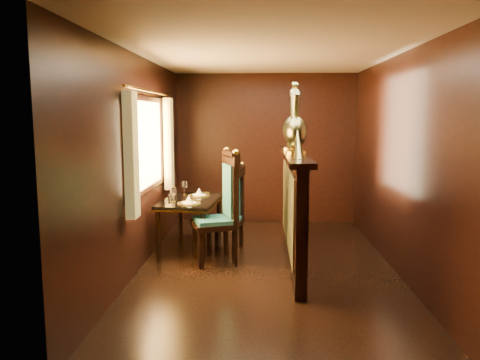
# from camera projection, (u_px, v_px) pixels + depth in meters

# --- Properties ---
(ground) EXTENTS (5.00, 5.00, 0.00)m
(ground) POSITION_uv_depth(u_px,v_px,m) (267.00, 268.00, 5.57)
(ground) COLOR black
(ground) RESTS_ON ground
(room_shell) EXTENTS (3.04, 5.04, 2.52)m
(room_shell) POSITION_uv_depth(u_px,v_px,m) (260.00, 135.00, 5.38)
(room_shell) COLOR black
(room_shell) RESTS_ON ground
(partition) EXTENTS (0.26, 2.70, 1.36)m
(partition) POSITION_uv_depth(u_px,v_px,m) (293.00, 205.00, 5.76)
(partition) COLOR black
(partition) RESTS_ON ground
(dining_table) EXTENTS (0.82, 1.24, 0.89)m
(dining_table) POSITION_uv_depth(u_px,v_px,m) (190.00, 204.00, 6.26)
(dining_table) COLOR black
(dining_table) RESTS_ON ground
(chair_left) EXTENTS (0.65, 0.67, 1.41)m
(chair_left) POSITION_uv_depth(u_px,v_px,m) (224.00, 203.00, 5.74)
(chair_left) COLOR black
(chair_left) RESTS_ON ground
(chair_right) EXTENTS (0.51, 0.52, 1.19)m
(chair_right) POSITION_uv_depth(u_px,v_px,m) (233.00, 206.00, 6.14)
(chair_right) COLOR black
(chair_right) RESTS_ON ground
(peacock_left) EXTENTS (0.26, 0.69, 0.82)m
(peacock_left) POSITION_uv_depth(u_px,v_px,m) (296.00, 119.00, 5.31)
(peacock_left) COLOR #1C543E
(peacock_left) RESTS_ON partition
(peacock_right) EXTENTS (0.27, 0.71, 0.84)m
(peacock_right) POSITION_uv_depth(u_px,v_px,m) (293.00, 117.00, 5.87)
(peacock_right) COLOR #1C543E
(peacock_right) RESTS_ON partition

